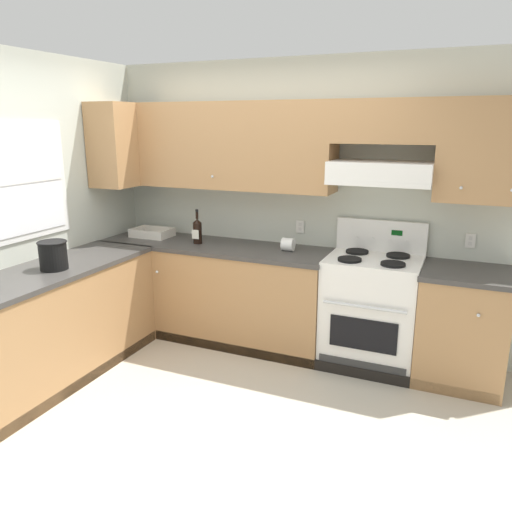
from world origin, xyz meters
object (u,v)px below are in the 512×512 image
paper_towel_roll (288,244)px  wine_bottle (197,230)px  stove (371,310)px  bucket (53,255)px  bowl (152,234)px

paper_towel_roll → wine_bottle: bearing=-175.4°
stove → bucket: size_ratio=5.42×
wine_bottle → bowl: 0.57m
stove → bowl: size_ratio=3.14×
wine_bottle → paper_towel_roll: 0.87m
stove → paper_towel_roll: stove is taller
wine_bottle → bucket: size_ratio=1.44×
paper_towel_roll → bucket: bearing=-139.0°
bowl → paper_towel_roll: size_ratio=3.37×
wine_bottle → paper_towel_roll: bearing=4.6°
bucket → paper_towel_roll: size_ratio=1.95×
wine_bottle → bowl: bearing=172.3°
bowl → bucket: (-0.02, -1.27, 0.09)m
stove → wine_bottle: size_ratio=3.75×
stove → bucket: stove is taller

